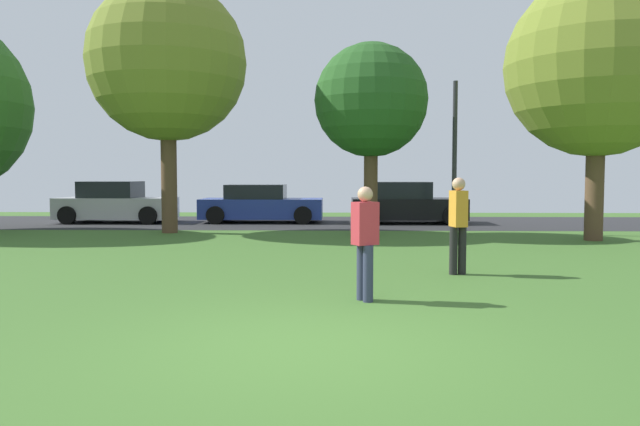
% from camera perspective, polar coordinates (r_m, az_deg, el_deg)
% --- Properties ---
extents(ground_plane, '(44.00, 44.00, 0.00)m').
position_cam_1_polar(ground_plane, '(6.20, -1.31, -12.48)').
color(ground_plane, '#3D6628').
extents(road_strip, '(44.00, 6.40, 0.01)m').
position_cam_1_polar(road_strip, '(22.02, 0.75, -0.91)').
color(road_strip, '#28282B').
rests_on(road_strip, ground_plane).
extents(maple_tree_near, '(4.67, 4.67, 7.40)m').
position_cam_1_polar(maple_tree_near, '(18.92, -14.18, 13.57)').
color(maple_tree_near, brown).
rests_on(maple_tree_near, ground_plane).
extents(oak_tree_right, '(4.75, 4.75, 6.94)m').
position_cam_1_polar(oak_tree_right, '(17.72, 24.69, 12.45)').
color(oak_tree_right, brown).
rests_on(oak_tree_right, ground_plane).
extents(maple_tree_far, '(3.24, 3.24, 5.48)m').
position_cam_1_polar(maple_tree_far, '(17.59, 4.83, 10.44)').
color(maple_tree_far, brown).
rests_on(maple_tree_far, ground_plane).
extents(person_thrower, '(0.39, 0.35, 1.56)m').
position_cam_1_polar(person_thrower, '(8.26, 4.26, -2.43)').
color(person_thrower, '#2D334C').
rests_on(person_thrower, ground_plane).
extents(person_bystander, '(0.30, 0.36, 1.68)m').
position_cam_1_polar(person_bystander, '(10.71, 12.88, -0.74)').
color(person_bystander, black).
rests_on(person_bystander, ground_plane).
extents(parked_car_silver, '(4.08, 2.10, 1.50)m').
position_cam_1_polar(parked_car_silver, '(23.30, -18.66, 0.82)').
color(parked_car_silver, '#B7B7BC').
rests_on(parked_car_silver, ground_plane).
extents(parked_car_blue, '(4.40, 2.10, 1.38)m').
position_cam_1_polar(parked_car_blue, '(22.25, -5.58, 0.76)').
color(parked_car_blue, '#233893').
rests_on(parked_car_blue, ground_plane).
extents(parked_car_black, '(4.01, 2.09, 1.48)m').
position_cam_1_polar(parked_car_black, '(21.97, 8.15, 0.80)').
color(parked_car_black, black).
rests_on(parked_car_black, ground_plane).
extents(street_lamp_post, '(0.14, 0.14, 4.50)m').
position_cam_1_polar(street_lamp_post, '(18.50, 12.54, 5.13)').
color(street_lamp_post, '#2D2D33').
rests_on(street_lamp_post, ground_plane).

